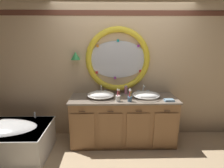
% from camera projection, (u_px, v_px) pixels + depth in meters
% --- Properties ---
extents(ground_plane, '(14.00, 14.00, 0.00)m').
position_uv_depth(ground_plane, '(124.00, 149.00, 3.18)').
color(ground_plane, tan).
extents(back_wall_assembly, '(6.40, 0.26, 2.60)m').
position_uv_depth(back_wall_assembly, '(122.00, 69.00, 3.41)').
color(back_wall_assembly, '#D6B78E').
rests_on(back_wall_assembly, ground_plane).
extents(vanity_counter, '(1.89, 0.64, 0.87)m').
position_uv_depth(vanity_counter, '(123.00, 120.00, 3.31)').
color(vanity_counter, olive).
rests_on(vanity_counter, ground_plane).
extents(bathtub, '(1.51, 0.87, 0.61)m').
position_uv_depth(bathtub, '(3.00, 138.00, 2.94)').
color(bathtub, white).
rests_on(bathtub, ground_plane).
extents(sink_basin_left, '(0.47, 0.47, 0.12)m').
position_uv_depth(sink_basin_left, '(101.00, 95.00, 3.15)').
color(sink_basin_left, white).
rests_on(sink_basin_left, vanity_counter).
extents(sink_basin_right, '(0.48, 0.48, 0.11)m').
position_uv_depth(sink_basin_right, '(146.00, 95.00, 3.17)').
color(sink_basin_right, white).
rests_on(sink_basin_right, vanity_counter).
extents(faucet_set_left, '(0.20, 0.13, 0.18)m').
position_uv_depth(faucet_set_left, '(101.00, 91.00, 3.39)').
color(faucet_set_left, silver).
rests_on(faucet_set_left, vanity_counter).
extents(faucet_set_right, '(0.24, 0.15, 0.18)m').
position_uv_depth(faucet_set_right, '(143.00, 90.00, 3.40)').
color(faucet_set_right, silver).
rests_on(faucet_set_right, vanity_counter).
extents(toothbrush_holder_left, '(0.08, 0.08, 0.21)m').
position_uv_depth(toothbrush_holder_left, '(118.00, 98.00, 3.00)').
color(toothbrush_holder_left, white).
rests_on(toothbrush_holder_left, vanity_counter).
extents(toothbrush_holder_right, '(0.08, 0.08, 0.22)m').
position_uv_depth(toothbrush_holder_right, '(130.00, 98.00, 3.00)').
color(toothbrush_holder_right, slate).
rests_on(toothbrush_holder_right, vanity_counter).
extents(soap_dispenser, '(0.06, 0.07, 0.17)m').
position_uv_depth(soap_dispenser, '(126.00, 90.00, 3.39)').
color(soap_dispenser, pink).
rests_on(soap_dispenser, vanity_counter).
extents(folded_hand_towel, '(0.17, 0.11, 0.03)m').
position_uv_depth(folded_hand_towel, '(169.00, 100.00, 3.03)').
color(folded_hand_towel, '#7593A8').
rests_on(folded_hand_towel, vanity_counter).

